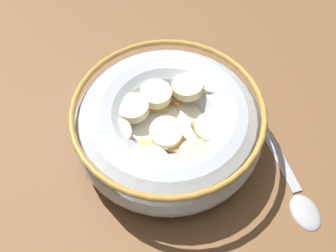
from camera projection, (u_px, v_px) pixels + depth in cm
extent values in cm
cube|color=brown|center=(168.00, 147.00, 48.07)|extent=(90.31, 90.31, 2.00)
cylinder|color=#B2BCC6|center=(168.00, 141.00, 47.00)|extent=(10.24, 10.24, 0.60)
torus|color=#B2BCC6|center=(168.00, 127.00, 44.88)|extent=(18.63, 18.63, 5.75)
torus|color=#B28438|center=(168.00, 111.00, 42.76)|extent=(18.67, 18.67, 0.60)
cylinder|color=white|center=(168.00, 125.00, 44.65)|extent=(15.17, 15.17, 0.40)
cube|color=#AD7F42|center=(216.00, 117.00, 44.53)|extent=(2.36, 2.38, 0.90)
cube|color=#B78947|center=(170.00, 79.00, 47.32)|extent=(2.20, 2.20, 0.81)
cube|color=#B78947|center=(182.00, 167.00, 41.13)|extent=(2.52, 2.53, 0.85)
cube|color=tan|center=(151.00, 153.00, 42.15)|extent=(2.00, 2.07, 1.03)
cube|color=tan|center=(144.00, 84.00, 46.92)|extent=(2.11, 2.13, 0.86)
cube|color=#B78947|center=(180.00, 147.00, 42.28)|extent=(1.87, 1.82, 0.95)
cube|color=#B78947|center=(196.00, 87.00, 46.63)|extent=(2.53, 2.52, 0.91)
cube|color=tan|center=(160.00, 103.00, 45.53)|extent=(2.44, 2.41, 0.96)
cube|color=#AD7F42|center=(175.00, 96.00, 45.98)|extent=(1.89, 1.93, 0.91)
cube|color=#AD7F42|center=(203.00, 128.00, 43.60)|extent=(2.51, 2.51, 0.82)
cube|color=#AD7F42|center=(115.00, 115.00, 44.59)|extent=(1.85, 1.85, 0.82)
cylinder|color=beige|center=(189.00, 88.00, 44.81)|extent=(4.00, 4.07, 1.35)
cylinder|color=beige|center=(156.00, 94.00, 44.78)|extent=(3.82, 3.81, 1.17)
cylinder|color=beige|center=(195.00, 156.00, 40.28)|extent=(4.15, 4.18, 1.60)
cylinder|color=beige|center=(211.00, 128.00, 42.23)|extent=(4.35, 4.35, 1.21)
cylinder|color=beige|center=(166.00, 133.00, 42.34)|extent=(4.28, 4.26, 1.46)
cylinder|color=beige|center=(115.00, 134.00, 42.26)|extent=(3.98, 3.98, 1.04)
cylinder|color=#F9EFC6|center=(213.00, 83.00, 45.37)|extent=(4.43, 4.46, 1.14)
cylinder|color=#F9EFC6|center=(133.00, 108.00, 43.95)|extent=(4.24, 4.27, 1.14)
cylinder|color=beige|center=(151.00, 163.00, 40.26)|extent=(3.84, 3.84, 1.59)
ellipsoid|color=#A5A5AD|center=(308.00, 208.00, 42.63)|extent=(4.48, 4.61, 0.80)
cube|color=#A5A5AD|center=(272.00, 144.00, 46.94)|extent=(8.24, 9.30, 0.36)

